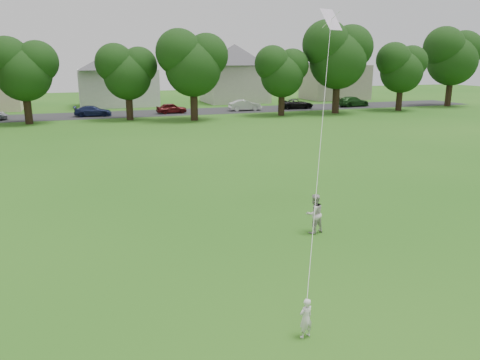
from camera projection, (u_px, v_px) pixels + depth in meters
name	position (u px, v px, depth m)	size (l,w,h in m)	color
ground	(277.00, 270.00, 13.76)	(160.00, 160.00, 0.00)	#205A14
street	(127.00, 114.00, 52.17)	(90.00, 7.00, 0.01)	#2D2D30
toddler	(306.00, 318.00, 10.36)	(0.34, 0.23, 0.94)	silver
older_boy	(314.00, 214.00, 16.56)	(0.70, 0.54, 1.43)	beige
kite	(322.00, 122.00, 14.53)	(3.34, 5.07, 12.77)	white
tree_row	(151.00, 55.00, 45.48)	(84.95, 9.97, 11.49)	black
parked_cars	(158.00, 109.00, 52.16)	(61.69, 2.24, 1.27)	black
house_row	(115.00, 69.00, 60.04)	(76.89, 14.07, 9.77)	beige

